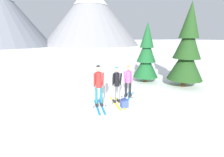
{
  "coord_description": "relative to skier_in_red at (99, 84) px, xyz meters",
  "views": [
    {
      "loc": [
        -2.87,
        -6.53,
        3.0
      ],
      "look_at": [
        -0.02,
        0.54,
        1.05
      ],
      "focal_mm": 25.8,
      "sensor_mm": 36.0,
      "label": 1
    }
  ],
  "objects": [
    {
      "name": "pine_tree_near",
      "position": [
        4.17,
        2.66,
        0.77
      ],
      "size": [
        1.65,
        1.65,
        3.99
      ],
      "color": "#51381E",
      "rests_on": "ground"
    },
    {
      "name": "pine_tree_mid",
      "position": [
        5.83,
        0.88,
        1.24
      ],
      "size": [
        2.07,
        2.07,
        5.0
      ],
      "color": "#51381E",
      "rests_on": "ground"
    },
    {
      "name": "skier_in_red",
      "position": [
        0.0,
        0.0,
        0.0
      ],
      "size": [
        0.6,
        1.69,
        1.87
      ],
      "color": "#1E84D1",
      "rests_on": "ground"
    },
    {
      "name": "skier_in_black",
      "position": [
        0.91,
        0.12,
        -0.11
      ],
      "size": [
        0.61,
        1.67,
        1.72
      ],
      "color": "yellow",
      "rests_on": "ground"
    },
    {
      "name": "backpack_on_snow_front",
      "position": [
        1.0,
        -0.53,
        -0.86
      ],
      "size": [
        0.32,
        0.28,
        0.38
      ],
      "color": "#384C99",
      "rests_on": "ground"
    },
    {
      "name": "ground_plane",
      "position": [
        0.9,
        0.09,
        -1.05
      ],
      "size": [
        400.0,
        400.0,
        0.0
      ],
      "primitive_type": "plane",
      "color": "white"
    },
    {
      "name": "mountain_ridge_distant",
      "position": [
        2.94,
        57.95,
        10.05
      ],
      "size": [
        65.22,
        37.25,
        22.18
      ],
      "color": "slate",
      "rests_on": "ground"
    },
    {
      "name": "skier_in_pink",
      "position": [
        1.73,
        0.53,
        -0.16
      ],
      "size": [
        1.41,
        1.52,
        1.65
      ],
      "color": "#1E84D1",
      "rests_on": "ground"
    }
  ]
}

